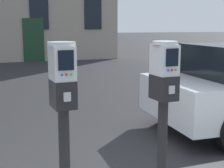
% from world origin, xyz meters
% --- Properties ---
extents(parking_meter_near_kerb, '(0.23, 0.26, 1.46)m').
position_xyz_m(parking_meter_near_kerb, '(-0.68, -0.29, 1.15)').
color(parking_meter_near_kerb, black).
rests_on(parking_meter_near_kerb, sidewalk_slab).
extents(parking_meter_twin_adjacent, '(0.23, 0.26, 1.45)m').
position_xyz_m(parking_meter_twin_adjacent, '(0.21, -0.29, 1.14)').
color(parking_meter_twin_adjacent, black).
rests_on(parking_meter_twin_adjacent, sidewalk_slab).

